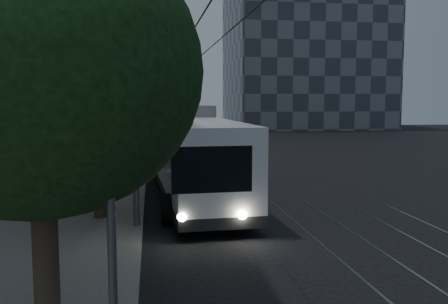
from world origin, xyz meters
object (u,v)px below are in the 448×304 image
(car_white_d, at_px, (171,135))
(streetlamp_near, at_px, (146,54))
(pickup_silver, at_px, (186,159))
(car_white_c, at_px, (173,137))
(car_white_b, at_px, (160,147))
(streetlamp_far, at_px, (149,69))
(car_white_a, at_px, (180,156))
(trolleybus, at_px, (194,157))

(car_white_d, relative_size, streetlamp_near, 0.44)
(pickup_silver, distance_m, car_white_c, 17.82)
(car_white_c, bearing_deg, car_white_b, -114.87)
(streetlamp_near, bearing_deg, car_white_b, 88.13)
(car_white_b, relative_size, streetlamp_far, 0.38)
(car_white_a, height_order, streetlamp_far, streetlamp_far)
(car_white_a, bearing_deg, pickup_silver, -103.66)
(pickup_silver, bearing_deg, car_white_b, 97.89)
(car_white_d, bearing_deg, car_white_b, -77.53)
(car_white_d, distance_m, streetlamp_far, 10.51)
(pickup_silver, distance_m, car_white_d, 20.66)
(trolleybus, distance_m, streetlamp_far, 20.58)
(car_white_b, height_order, streetlamp_near, streetlamp_near)
(car_white_c, bearing_deg, car_white_d, 76.19)
(pickup_silver, height_order, car_white_a, pickup_silver)
(car_white_a, relative_size, car_white_d, 0.90)
(car_white_c, height_order, streetlamp_far, streetlamp_far)
(car_white_c, xyz_separation_m, car_white_d, (-0.08, 2.85, -0.06))
(car_white_c, bearing_deg, trolleybus, -105.88)
(trolleybus, relative_size, car_white_c, 2.91)
(trolleybus, xyz_separation_m, pickup_silver, (0.20, 7.68, -1.03))
(pickup_silver, height_order, car_white_b, pickup_silver)
(pickup_silver, xyz_separation_m, car_white_c, (0.00, 17.82, -0.05))
(car_white_a, bearing_deg, car_white_b, 83.42)
(trolleybus, bearing_deg, pickup_silver, 85.36)
(car_white_a, xyz_separation_m, car_white_d, (0.12, 17.39, 0.07))
(trolleybus, relative_size, pickup_silver, 2.30)
(car_white_d, height_order, streetlamp_near, streetlamp_near)
(streetlamp_far, bearing_deg, trolleybus, -84.63)
(car_white_a, relative_size, streetlamp_far, 0.33)
(pickup_silver, height_order, car_white_c, pickup_silver)
(trolleybus, distance_m, streetlamp_near, 6.52)
(car_white_c, bearing_deg, pickup_silver, -105.43)
(pickup_silver, relative_size, car_white_d, 1.41)
(pickup_silver, xyz_separation_m, streetlamp_near, (-2.09, -12.56, 4.92))
(streetlamp_near, distance_m, streetlamp_far, 24.81)
(trolleybus, height_order, car_white_b, trolleybus)
(car_white_a, relative_size, car_white_b, 0.87)
(car_white_c, relative_size, car_white_d, 1.12)
(car_white_a, xyz_separation_m, streetlamp_near, (-1.90, -15.83, 5.10))
(car_white_a, distance_m, car_white_d, 17.39)
(trolleybus, height_order, car_white_c, trolleybus)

